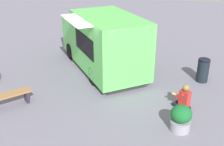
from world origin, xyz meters
TOP-DOWN VIEW (x-y plane):
  - ground_plane at (0.00, 0.00)m, footprint 40.00×40.00m
  - food_truck at (1.21, 0.11)m, footprint 5.38×5.19m
  - person_customer at (-1.16, -3.65)m, footprint 0.65×0.78m
  - planter_flowering_far at (-2.45, -3.67)m, footprint 0.63×0.63m
  - plaza_bench at (-2.93, 2.03)m, footprint 1.44×1.22m
  - trash_bin at (1.22, -4.19)m, footprint 0.48×0.48m

SIDE VIEW (x-z plane):
  - ground_plane at x=0.00m, z-range 0.00..0.00m
  - person_customer at x=-1.16m, z-range -0.11..0.79m
  - plaza_bench at x=-2.93m, z-range 0.12..0.61m
  - planter_flowering_far at x=-2.45m, z-range 0.01..0.84m
  - trash_bin at x=1.22m, z-range 0.01..1.01m
  - food_truck at x=1.21m, z-range -0.06..2.47m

